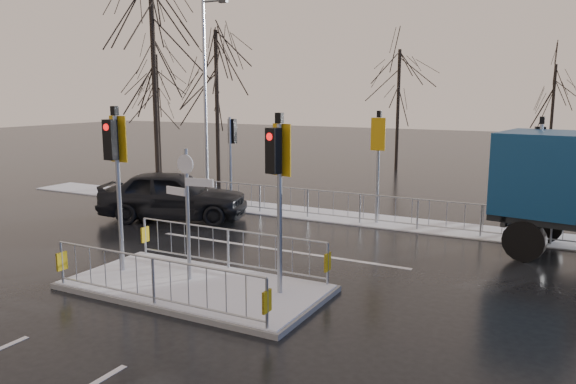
% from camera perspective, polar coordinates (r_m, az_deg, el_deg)
% --- Properties ---
extents(ground, '(120.00, 120.00, 0.00)m').
position_cam_1_polar(ground, '(13.24, -9.42, -9.76)').
color(ground, black).
rests_on(ground, ground).
extents(snow_verge, '(30.00, 2.00, 0.04)m').
position_cam_1_polar(snow_verge, '(20.46, 5.25, -2.52)').
color(snow_verge, silver).
rests_on(snow_verge, ground).
extents(lane_markings, '(8.00, 11.38, 0.01)m').
position_cam_1_polar(lane_markings, '(12.99, -10.32, -10.16)').
color(lane_markings, silver).
rests_on(lane_markings, ground).
extents(traffic_island, '(6.00, 3.04, 4.15)m').
position_cam_1_polar(traffic_island, '(13.13, -9.48, -8.13)').
color(traffic_island, slate).
rests_on(traffic_island, ground).
extents(far_kerb_fixtures, '(18.00, 0.65, 3.83)m').
position_cam_1_polar(far_kerb_fixtures, '(19.70, 5.52, -0.06)').
color(far_kerb_fixtures, '#979DA4').
rests_on(far_kerb_fixtures, ground).
extents(car_far_lane, '(5.60, 3.82, 1.77)m').
position_cam_1_polar(car_far_lane, '(20.28, -11.53, -0.31)').
color(car_far_lane, black).
rests_on(car_far_lane, ground).
extents(tree_near_a, '(4.75, 4.75, 8.97)m').
position_cam_1_polar(tree_near_a, '(27.69, -13.52, 13.19)').
color(tree_near_a, black).
rests_on(tree_near_a, ground).
extents(tree_near_b, '(4.00, 4.00, 7.55)m').
position_cam_1_polar(tree_near_b, '(27.29, -7.28, 11.40)').
color(tree_near_b, black).
rests_on(tree_near_b, ground).
extents(tree_near_c, '(3.50, 3.50, 6.61)m').
position_cam_1_polar(tree_near_c, '(30.84, -13.14, 9.86)').
color(tree_near_c, black).
rests_on(tree_near_c, ground).
extents(tree_far_a, '(3.75, 3.75, 7.08)m').
position_cam_1_polar(tree_far_a, '(33.29, 11.18, 10.48)').
color(tree_far_a, black).
rests_on(tree_far_a, ground).
extents(tree_far_b, '(3.25, 3.25, 6.14)m').
position_cam_1_polar(tree_far_b, '(33.91, 25.35, 8.62)').
color(tree_far_b, black).
rests_on(tree_far_b, ground).
extents(street_lamp_left, '(1.25, 0.18, 8.20)m').
position_cam_1_polar(street_lamp_left, '(23.93, -8.29, 10.02)').
color(street_lamp_left, '#979DA4').
rests_on(street_lamp_left, ground).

